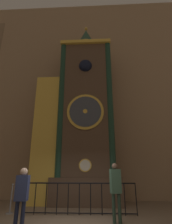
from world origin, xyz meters
TOP-DOWN VIEW (x-y plane):
  - cathedral_back_wall at (-0.09, 5.20)m, footprint 24.00×0.32m
  - clock_tower at (-0.20, 3.91)m, footprint 4.48×1.82m
  - railing_fence at (0.07, 1.94)m, footprint 4.33×0.05m
  - visitor_near at (-1.37, -0.14)m, footprint 0.35×0.24m
  - visitor_far at (1.37, 0.91)m, footprint 0.38×0.29m
  - stanchion_post at (-2.62, 2.01)m, footprint 0.28×0.28m

SIDE VIEW (x-z plane):
  - stanchion_post at x=-2.62m, z-range -0.19..0.89m
  - railing_fence at x=0.07m, z-range 0.05..1.18m
  - visitor_near at x=-1.37m, z-range 0.17..1.84m
  - visitor_far at x=1.37m, z-range 0.18..2.01m
  - clock_tower at x=-0.20m, z-range -0.93..9.70m
  - cathedral_back_wall at x=-0.09m, z-range -0.01..13.81m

